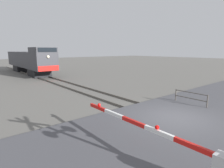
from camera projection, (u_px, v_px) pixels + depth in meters
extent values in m
plane|color=#605E59|center=(175.00, 120.00, 9.71)|extent=(160.00, 160.00, 0.00)
cube|color=#59544C|center=(167.00, 122.00, 9.25)|extent=(0.08, 80.00, 0.15)
cube|color=#59544C|center=(183.00, 116.00, 10.15)|extent=(0.08, 80.00, 0.15)
cube|color=#47474C|center=(175.00, 119.00, 9.70)|extent=(36.00, 6.13, 0.16)
cube|color=black|center=(39.00, 73.00, 25.68)|extent=(2.30, 3.20, 1.05)
cube|color=black|center=(22.00, 68.00, 32.39)|extent=(2.30, 3.20, 1.05)
cube|color=#333338|center=(29.00, 59.00, 28.73)|extent=(2.71, 16.07, 2.28)
cube|color=#333338|center=(43.00, 50.00, 23.65)|extent=(2.65, 3.39, 0.64)
cube|color=black|center=(48.00, 50.00, 22.34)|extent=(2.30, 0.06, 0.51)
cube|color=red|center=(49.00, 68.00, 22.74)|extent=(2.57, 0.08, 0.64)
sphere|color=#F2EACC|center=(48.00, 57.00, 22.48)|extent=(0.36, 0.36, 0.36)
cube|color=red|center=(193.00, 146.00, 4.96)|extent=(0.10, 1.10, 0.14)
cube|color=white|center=(159.00, 132.00, 5.79)|extent=(0.10, 1.10, 0.14)
cube|color=red|center=(133.00, 122.00, 6.63)|extent=(0.10, 1.10, 0.14)
cube|color=white|center=(114.00, 114.00, 7.46)|extent=(0.10, 1.10, 0.14)
cube|color=red|center=(98.00, 107.00, 8.29)|extent=(0.10, 1.10, 0.14)
sphere|color=red|center=(157.00, 127.00, 5.82)|extent=(0.14, 0.14, 0.14)
sphere|color=red|center=(99.00, 105.00, 8.20)|extent=(0.14, 0.14, 0.14)
cylinder|color=#4C4742|center=(207.00, 103.00, 11.29)|extent=(0.08, 0.08, 0.95)
cylinder|color=#4C4742|center=(176.00, 96.00, 12.92)|extent=(0.08, 0.08, 0.95)
cylinder|color=#4C4742|center=(191.00, 93.00, 12.03)|extent=(0.06, 2.15, 0.06)
cylinder|color=#4C4742|center=(191.00, 98.00, 12.10)|extent=(0.06, 2.15, 0.06)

